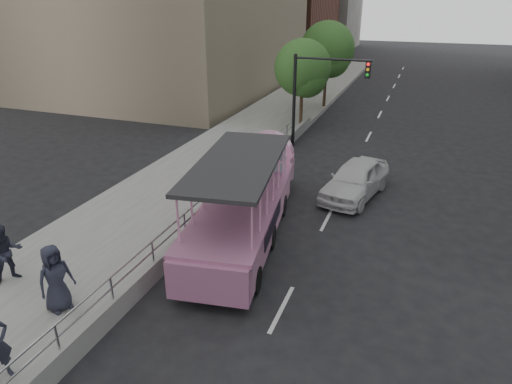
{
  "coord_description": "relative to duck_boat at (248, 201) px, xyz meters",
  "views": [
    {
      "loc": [
        3.98,
        -12.07,
        8.19
      ],
      "look_at": [
        -1.27,
        2.02,
        1.61
      ],
      "focal_mm": 32.0,
      "sensor_mm": 36.0,
      "label": 1
    }
  ],
  "objects": [
    {
      "name": "ground",
      "position": [
        1.61,
        -2.05,
        -1.21
      ],
      "size": [
        160.0,
        160.0,
        0.0
      ],
      "primitive_type": "plane",
      "color": "black"
    },
    {
      "name": "sidewalk",
      "position": [
        -4.14,
        7.95,
        -1.06
      ],
      "size": [
        5.5,
        80.0,
        0.3
      ],
      "primitive_type": "cube",
      "color": "#9FA09B",
      "rests_on": "ground"
    },
    {
      "name": "kerb_wall",
      "position": [
        -1.51,
        -0.05,
        -0.73
      ],
      "size": [
        0.24,
        30.0,
        0.36
      ],
      "primitive_type": "cube",
      "color": "gray",
      "rests_on": "sidewalk"
    },
    {
      "name": "guardrail",
      "position": [
        -1.51,
        -0.05,
        -0.06
      ],
      "size": [
        0.07,
        22.0,
        0.71
      ],
      "color": "#AFAEB3",
      "rests_on": "kerb_wall"
    },
    {
      "name": "duck_boat",
      "position": [
        0.0,
        0.0,
        0.0
      ],
      "size": [
        3.78,
        10.02,
        3.25
      ],
      "color": "black",
      "rests_on": "ground"
    },
    {
      "name": "car",
      "position": [
        3.23,
        4.55,
        -0.42
      ],
      "size": [
        2.79,
        4.89,
        1.57
      ],
      "primitive_type": "imported",
      "rotation": [
        0.0,
        0.0,
        -0.21
      ],
      "color": "silver",
      "rests_on": "ground"
    },
    {
      "name": "pedestrian_mid",
      "position": [
        -5.28,
        -5.9,
        0.01
      ],
      "size": [
        1.04,
        1.11,
        1.83
      ],
      "primitive_type": "imported",
      "rotation": [
        0.0,
        0.0,
        1.07
      ],
      "color": "#252837",
      "rests_on": "sidewalk"
    },
    {
      "name": "pedestrian_far",
      "position": [
        -2.94,
        -6.47,
        0.06
      ],
      "size": [
        0.9,
        1.1,
        1.93
      ],
      "primitive_type": "imported",
      "rotation": [
        0.0,
        0.0,
        1.22
      ],
      "color": "#252837",
      "rests_on": "sidewalk"
    },
    {
      "name": "parking_sign",
      "position": [
        -0.97,
        3.29,
        0.46
      ],
      "size": [
        0.26,
        0.55,
        2.64
      ],
      "color": "black",
      "rests_on": "ground"
    },
    {
      "name": "traffic_signal",
      "position": [
        -0.1,
        10.45,
        2.29
      ],
      "size": [
        4.2,
        0.32,
        5.2
      ],
      "color": "black",
      "rests_on": "ground"
    },
    {
      "name": "street_tree_near",
      "position": [
        -1.7,
        13.88,
        2.61
      ],
      "size": [
        3.52,
        3.52,
        5.72
      ],
      "color": "#322117",
      "rests_on": "ground"
    },
    {
      "name": "street_tree_far",
      "position": [
        -1.5,
        19.88,
        3.1
      ],
      "size": [
        3.97,
        3.97,
        6.45
      ],
      "color": "#322117",
      "rests_on": "ground"
    }
  ]
}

